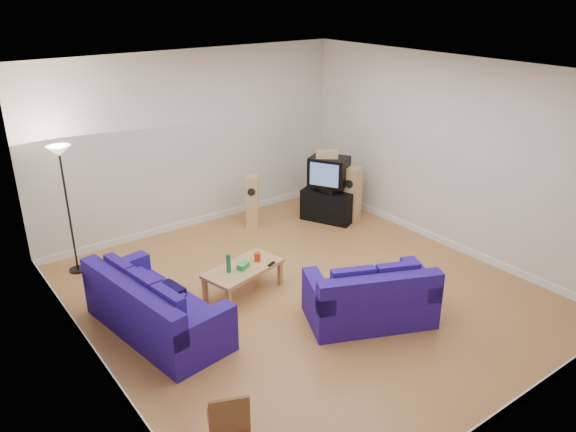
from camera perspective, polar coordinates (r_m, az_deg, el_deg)
room at (r=7.67m, az=1.78°, el=2.13°), size 6.01×6.51×3.21m
sofa_three_seat at (r=7.54m, az=-13.51°, el=-9.41°), size 1.23×2.26×0.83m
sofa_loveseat at (r=7.64m, az=8.39°, el=-8.48°), size 1.87×1.51×0.82m
coffee_table at (r=8.20m, az=-4.56°, el=-5.53°), size 1.27×0.83×0.43m
bottle at (r=7.99m, az=-6.06°, el=-4.78°), size 0.08×0.08×0.29m
tissue_box at (r=8.12m, az=-4.56°, el=-5.06°), size 0.22×0.17×0.08m
red_canister at (r=8.30m, az=-3.14°, el=-4.16°), size 0.13×0.13×0.14m
remote at (r=8.21m, az=-1.69°, el=-4.89°), size 0.16×0.10×0.02m
tv_stand at (r=10.76m, az=4.15°, el=1.15°), size 0.91×1.11×0.59m
av_receiver at (r=10.60m, az=4.21°, el=2.80°), size 0.42×0.49×0.10m
television at (r=10.57m, az=4.18°, el=4.58°), size 0.78×0.85×0.54m
centre_speaker at (r=10.43m, az=3.99°, el=6.28°), size 0.41×0.39×0.14m
speaker_left at (r=10.43m, az=-3.66°, el=1.55°), size 0.35×0.36×0.97m
speaker_right at (r=10.70m, az=6.58°, el=2.24°), size 0.37×0.33×1.05m
floor_lamp at (r=8.94m, az=-22.01°, el=4.43°), size 0.35×0.35×2.04m
dining_chair at (r=5.62m, az=-6.05°, el=-20.00°), size 0.50×0.50×0.79m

